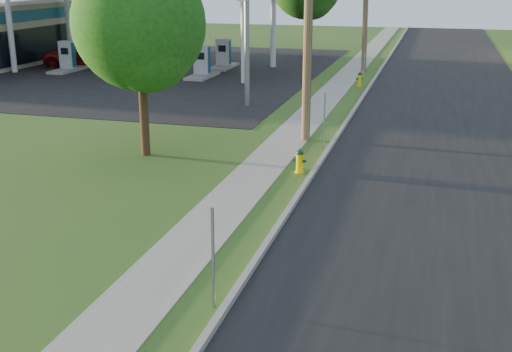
{
  "coord_description": "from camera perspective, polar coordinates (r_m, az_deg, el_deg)",
  "views": [
    {
      "loc": [
        3.91,
        -5.92,
        6.01
      ],
      "look_at": [
        0.0,
        8.0,
        1.4
      ],
      "focal_mm": 45.0,
      "sensor_mm": 36.0,
      "label": 1
    }
  ],
  "objects": [
    {
      "name": "fuel_pump_se",
      "position": [
        42.44,
        -2.92,
        10.52
      ],
      "size": [
        1.2,
        3.2,
        1.9
      ],
      "color": "gray",
      "rests_on": "ground"
    },
    {
      "name": "sign_post_near",
      "position": [
        11.87,
        -3.83,
        -7.33
      ],
      "size": [
        0.05,
        0.04,
        2.0
      ],
      "primitive_type": "cube",
      "color": "gray",
      "rests_on": "ground"
    },
    {
      "name": "tree_verge",
      "position": [
        21.55,
        -10.17,
        12.72
      ],
      "size": [
        4.35,
        4.35,
        6.59
      ],
      "color": "#362316",
      "rests_on": "ground"
    },
    {
      "name": "fuel_pump_sw",
      "position": [
        46.08,
        -13.78,
        10.61
      ],
      "size": [
        1.2,
        3.2,
        1.9
      ],
      "color": "gray",
      "rests_on": "ground"
    },
    {
      "name": "utility_pole_mid",
      "position": [
        23.38,
        4.71,
        15.05
      ],
      "size": [
        1.4,
        0.32,
        9.8
      ],
      "color": "brown",
      "rests_on": "ground"
    },
    {
      "name": "hydrant_mid",
      "position": [
        20.03,
        3.9,
        1.33
      ],
      "size": [
        0.41,
        0.36,
        0.78
      ],
      "color": "#FFD400",
      "rests_on": "ground"
    },
    {
      "name": "sidewalk",
      "position": [
        17.77,
        -2.14,
        -2.04
      ],
      "size": [
        1.5,
        120.0,
        0.03
      ],
      "primitive_type": "cube",
      "color": "gray",
      "rests_on": "ground"
    },
    {
      "name": "fuel_pump_nw",
      "position": [
        42.66,
        -16.4,
        9.87
      ],
      "size": [
        1.2,
        3.2,
        1.9
      ],
      "color": "gray",
      "rests_on": "ground"
    },
    {
      "name": "sign_post_mid",
      "position": [
        22.78,
        6.08,
        4.89
      ],
      "size": [
        0.05,
        0.04,
        2.0
      ],
      "primitive_type": "cube",
      "color": "gray",
      "rests_on": "ground"
    },
    {
      "name": "fuel_pump_ne",
      "position": [
        38.7,
        -4.82,
        9.78
      ],
      "size": [
        1.2,
        3.2,
        1.9
      ],
      "color": "gray",
      "rests_on": "ground"
    },
    {
      "name": "car_red",
      "position": [
        44.96,
        -15.34,
        10.25
      ],
      "size": [
        5.27,
        3.9,
        1.33
      ],
      "primitive_type": "imported",
      "rotation": [
        0.0,
        0.0,
        1.97
      ],
      "color": "maroon",
      "rests_on": "ground"
    },
    {
      "name": "hydrant_far",
      "position": [
        35.96,
        9.22,
        8.49
      ],
      "size": [
        0.42,
        0.37,
        0.82
      ],
      "color": "yellow",
      "rests_on": "ground"
    },
    {
      "name": "road",
      "position": [
        17.02,
        16.67,
        -3.73
      ],
      "size": [
        8.0,
        120.0,
        0.02
      ],
      "primitive_type": "cube",
      "color": "black",
      "rests_on": "ground"
    },
    {
      "name": "curb",
      "position": [
        17.33,
        3.38,
        -2.37
      ],
      "size": [
        0.15,
        120.0,
        0.15
      ],
      "primitive_type": "cube",
      "color": "gray",
      "rests_on": "ground"
    },
    {
      "name": "forecourt",
      "position": [
        43.24,
        -12.07,
        9.34
      ],
      "size": [
        26.0,
        28.0,
        0.02
      ],
      "primitive_type": "cube",
      "color": "black",
      "rests_on": "ground"
    },
    {
      "name": "sign_post_far",
      "position": [
        34.68,
        9.58,
        9.14
      ],
      "size": [
        0.05,
        0.04,
        2.0
      ],
      "primitive_type": "cube",
      "color": "gray",
      "rests_on": "ground"
    }
  ]
}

